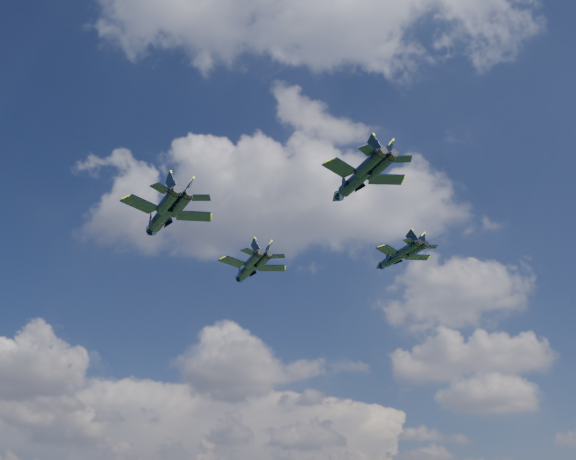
# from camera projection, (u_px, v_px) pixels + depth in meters

# --- Properties ---
(jet_lead) EXTENTS (12.10, 16.13, 3.94)m
(jet_lead) POSITION_uv_depth(u_px,v_px,m) (248.00, 270.00, 118.24)
(jet_lead) COLOR black
(jet_left) EXTENTS (13.78, 16.68, 4.20)m
(jet_left) POSITION_uv_depth(u_px,v_px,m) (161.00, 217.00, 94.95)
(jet_left) COLOR black
(jet_right) EXTENTS (11.05, 13.25, 3.35)m
(jet_right) POSITION_uv_depth(u_px,v_px,m) (395.00, 258.00, 111.90)
(jet_right) COLOR black
(jet_slot) EXTENTS (11.54, 14.97, 3.69)m
(jet_slot) POSITION_uv_depth(u_px,v_px,m) (354.00, 182.00, 85.88)
(jet_slot) COLOR black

